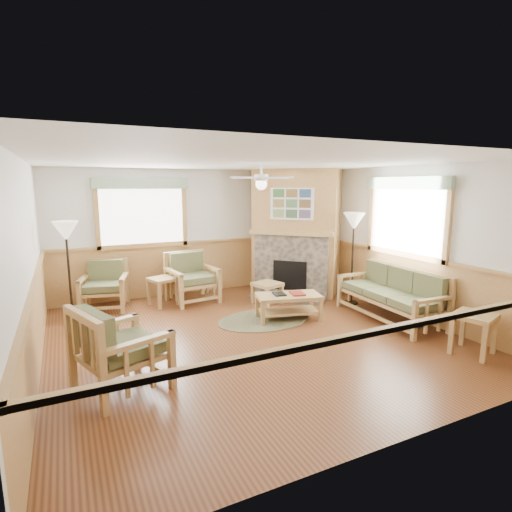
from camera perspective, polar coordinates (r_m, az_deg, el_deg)
name	(u,v)px	position (r m, az deg, el deg)	size (l,w,h in m)	color
floor	(253,336)	(6.47, -0.50, -11.40)	(6.00, 6.00, 0.01)	brown
ceiling	(252,162)	(6.03, -0.54, 13.28)	(6.00, 6.00, 0.01)	white
wall_back	(194,232)	(8.88, -8.84, 3.42)	(6.00, 0.02, 2.70)	silver
wall_front	(401,304)	(3.69, 19.97, -6.52)	(6.00, 0.02, 2.70)	silver
wall_left	(28,270)	(5.55, -29.78, -1.79)	(0.02, 6.00, 2.70)	silver
wall_right	(399,241)	(7.85, 19.70, 2.08)	(0.02, 6.00, 2.70)	silver
wainscot	(252,303)	(6.29, -0.51, -6.69)	(6.00, 6.00, 1.10)	#B08148
fireplace	(297,232)	(8.86, 5.82, 3.47)	(2.20, 2.20, 2.70)	#B08148
window_back	(140,177)	(8.53, -16.18, 10.82)	(1.90, 0.16, 1.50)	white
window_right	(410,176)	(7.62, 21.10, 10.68)	(0.16, 1.90, 1.50)	white
ceiling_fan	(261,166)	(6.43, 0.77, 12.73)	(1.24, 1.24, 0.36)	white
sofa	(390,294)	(7.49, 18.58, -5.16)	(0.82, 2.01, 0.92)	tan
armchair_back_left	(104,285)	(8.24, -20.88, -3.94)	(0.82, 0.82, 0.92)	tan
armchair_back_right	(192,278)	(8.28, -9.09, -3.06)	(0.89, 0.89, 1.00)	tan
armchair_left	(121,347)	(5.02, -18.72, -12.20)	(0.90, 0.90, 1.01)	tan
coffee_table	(288,307)	(7.20, 4.66, -7.23)	(1.12, 0.56, 0.45)	tan
end_table_chairs	(163,291)	(8.19, -13.10, -4.93)	(0.50, 0.48, 0.56)	tan
end_table_sofa	(473,334)	(6.50, 28.60, -9.74)	(0.53, 0.51, 0.59)	tan
footstool	(267,293)	(8.10, 1.62, -5.30)	(0.49, 0.49, 0.43)	tan
braided_rug	(264,320)	(7.18, 1.22, -9.07)	(1.72, 1.72, 0.01)	brown
floor_lamp_left	(69,274)	(7.39, -25.13, -2.33)	(0.41, 0.41, 1.79)	black
floor_lamp_right	(353,259)	(8.15, 13.62, -0.37)	(0.42, 0.42, 1.85)	black
book_red	(297,293)	(7.16, 5.93, -5.23)	(0.22, 0.30, 0.03)	maroon
book_dark	(279,293)	(7.12, 3.35, -5.33)	(0.20, 0.27, 0.03)	black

